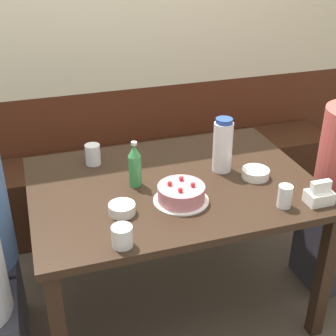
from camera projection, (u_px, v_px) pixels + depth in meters
name	position (u px, v px, depth m)	size (l,w,h in m)	color
ground_plane	(172.00, 300.00, 2.48)	(12.00, 12.00, 0.00)	#4C4238
back_wall	(118.00, 21.00, 2.78)	(4.80, 0.04, 2.50)	#4C2314
bench_seat	(133.00, 187.00, 3.07)	(2.75, 0.38, 0.46)	#381E11
dining_table	(173.00, 198.00, 2.18)	(1.29, 0.92, 0.72)	black
birthday_cake	(181.00, 194.00, 1.98)	(0.24, 0.24, 0.09)	white
water_pitcher	(223.00, 145.00, 2.19)	(0.09, 0.09, 0.26)	white
soju_bottle	(135.00, 165.00, 2.08)	(0.06, 0.06, 0.21)	#388E4C
napkin_holder	(319.00, 195.00, 1.97)	(0.11, 0.08, 0.11)	white
bowl_soup_white	(122.00, 209.00, 1.91)	(0.11, 0.11, 0.04)	white
bowl_rice_small	(255.00, 173.00, 2.17)	(0.13, 0.13, 0.04)	white
glass_water_tall	(122.00, 236.00, 1.71)	(0.08, 0.08, 0.08)	silver
glass_tumbler_short	(285.00, 196.00, 1.94)	(0.06, 0.06, 0.10)	silver
glass_shot_small	(93.00, 155.00, 2.28)	(0.07, 0.07, 0.10)	silver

